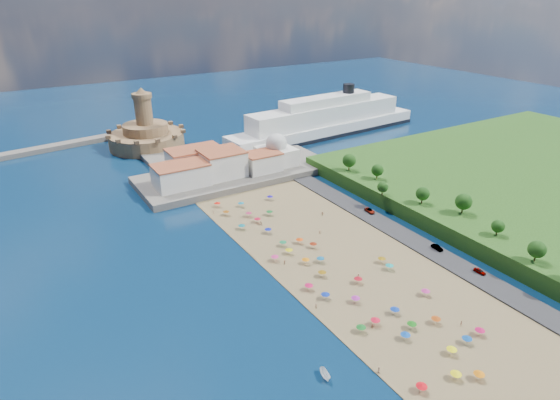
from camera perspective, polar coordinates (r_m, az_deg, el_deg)
ground at (r=155.90m, az=3.56°, el=-6.24°), size 700.00×700.00×0.00m
terrace at (r=216.83m, az=-5.28°, el=3.24°), size 90.00×36.00×3.00m
jetty at (r=240.12m, az=-13.76°, el=4.67°), size 18.00×70.00×2.40m
waterfront_buildings at (r=210.17m, az=-8.61°, el=4.22°), size 57.00×29.00×11.00m
domed_building at (r=221.60m, az=-0.47°, el=5.87°), size 16.00×16.00×15.00m
fortress at (r=266.02m, az=-15.97°, el=7.58°), size 40.00×40.00×32.40m
cruise_ship at (r=279.81m, az=5.58°, el=9.56°), size 129.63×27.36×28.09m
beach_parasols at (r=144.01m, az=6.10°, el=-8.16°), size 31.04×115.08×2.20m
beachgoers at (r=146.35m, az=5.40°, el=-8.04°), size 37.71×94.85×1.82m
moored_boats at (r=107.77m, az=9.62°, el=-22.73°), size 7.52×21.18×1.75m
parked_cars at (r=169.85m, az=15.66°, el=-3.91°), size 2.70×54.03×1.42m
hillside_trees at (r=178.27m, az=18.21°, el=0.25°), size 18.13×104.59×7.57m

